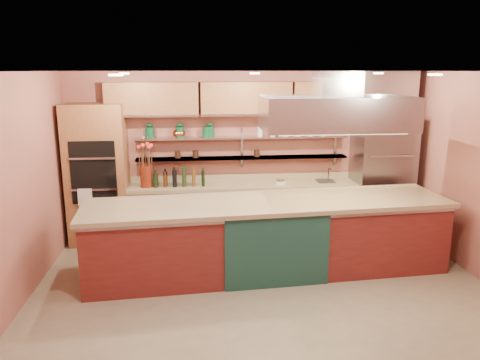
{
  "coord_description": "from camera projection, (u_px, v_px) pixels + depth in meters",
  "views": [
    {
      "loc": [
        -0.87,
        -5.47,
        2.82
      ],
      "look_at": [
        -0.23,
        1.0,
        1.28
      ],
      "focal_mm": 35.0,
      "sensor_mm": 36.0,
      "label": 1
    }
  ],
  "objects": [
    {
      "name": "floor",
      "position": [
        265.0,
        295.0,
        6.03
      ],
      "size": [
        6.0,
        5.0,
        0.02
      ],
      "primitive_type": "cube",
      "color": "gray",
      "rests_on": "ground"
    },
    {
      "name": "ceiling",
      "position": [
        268.0,
        71.0,
        5.39
      ],
      "size": [
        6.0,
        5.0,
        0.02
      ],
      "primitive_type": "cube",
      "color": "black",
      "rests_on": "wall_back"
    },
    {
      "name": "wall_back",
      "position": [
        245.0,
        153.0,
        8.13
      ],
      "size": [
        6.0,
        0.04,
        2.8
      ],
      "primitive_type": "cube",
      "color": "#A35A4D",
      "rests_on": "floor"
    },
    {
      "name": "wall_front",
      "position": [
        321.0,
        276.0,
        3.29
      ],
      "size": [
        6.0,
        0.04,
        2.8
      ],
      "primitive_type": "cube",
      "color": "#A35A4D",
      "rests_on": "floor"
    },
    {
      "name": "wall_left",
      "position": [
        11.0,
        195.0,
        5.42
      ],
      "size": [
        0.04,
        5.0,
        2.8
      ],
      "primitive_type": "cube",
      "color": "#A35A4D",
      "rests_on": "floor"
    },
    {
      "name": "oven_stack",
      "position": [
        98.0,
        174.0,
        7.64
      ],
      "size": [
        0.95,
        0.64,
        2.3
      ],
      "primitive_type": "cube",
      "color": "brown",
      "rests_on": "floor"
    },
    {
      "name": "refrigerator",
      "position": [
        382.0,
        175.0,
        8.09
      ],
      "size": [
        0.95,
        0.72,
        2.1
      ],
      "primitive_type": "cube",
      "color": "gray",
      "rests_on": "floor"
    },
    {
      "name": "back_counter",
      "position": [
        243.0,
        210.0,
        8.05
      ],
      "size": [
        3.84,
        0.64,
        0.93
      ],
      "primitive_type": "cube",
      "color": "tan",
      "rests_on": "floor"
    },
    {
      "name": "wall_shelf_lower",
      "position": [
        242.0,
        158.0,
        8.01
      ],
      "size": [
        3.6,
        0.26,
        0.03
      ],
      "primitive_type": "cube",
      "color": "#A7A9AE",
      "rests_on": "wall_back"
    },
    {
      "name": "wall_shelf_upper",
      "position": [
        242.0,
        137.0,
        7.93
      ],
      "size": [
        3.6,
        0.26,
        0.03
      ],
      "primitive_type": "cube",
      "color": "#A7A9AE",
      "rests_on": "wall_back"
    },
    {
      "name": "upper_cabinets",
      "position": [
        246.0,
        99.0,
        7.74
      ],
      "size": [
        4.6,
        0.36,
        0.55
      ],
      "primitive_type": "cube",
      "color": "brown",
      "rests_on": "wall_back"
    },
    {
      "name": "range_hood",
      "position": [
        336.0,
        113.0,
        6.3
      ],
      "size": [
        2.0,
        1.0,
        0.45
      ],
      "primitive_type": "cube",
      "color": "#A7A9AE",
      "rests_on": "ceiling"
    },
    {
      "name": "ceiling_downlights",
      "position": [
        265.0,
        74.0,
        5.59
      ],
      "size": [
        4.0,
        2.8,
        0.02
      ],
      "primitive_type": "cube",
      "color": "#FFE5A5",
      "rests_on": "ceiling"
    },
    {
      "name": "island",
      "position": [
        268.0,
        236.0,
        6.61
      ],
      "size": [
        5.06,
        1.46,
        1.04
      ],
      "primitive_type": "cube",
      "rotation": [
        0.0,
        0.0,
        0.07
      ],
      "color": "maroon",
      "rests_on": "floor"
    },
    {
      "name": "flower_vase",
      "position": [
        146.0,
        176.0,
        7.7
      ],
      "size": [
        0.22,
        0.22,
        0.35
      ],
      "primitive_type": "cylinder",
      "rotation": [
        0.0,
        0.0,
        -0.13
      ],
      "color": "#621D0E",
      "rests_on": "back_counter"
    },
    {
      "name": "oil_bottle_cluster",
      "position": [
        179.0,
        178.0,
        7.76
      ],
      "size": [
        0.94,
        0.48,
        0.29
      ],
      "primitive_type": "cube",
      "rotation": [
        0.0,
        0.0,
        0.25
      ],
      "color": "black",
      "rests_on": "back_counter"
    },
    {
      "name": "kitchen_scale",
      "position": [
        280.0,
        181.0,
        7.95
      ],
      "size": [
        0.17,
        0.14,
        0.08
      ],
      "primitive_type": "cube",
      "rotation": [
        0.0,
        0.0,
        0.17
      ],
      "color": "silver",
      "rests_on": "back_counter"
    },
    {
      "name": "bar_faucet",
      "position": [
        328.0,
        175.0,
        8.11
      ],
      "size": [
        0.03,
        0.03,
        0.23
      ],
      "primitive_type": "cylinder",
      "rotation": [
        0.0,
        0.0,
        0.11
      ],
      "color": "silver",
      "rests_on": "back_counter"
    },
    {
      "name": "copper_kettle",
      "position": [
        178.0,
        133.0,
        7.81
      ],
      "size": [
        0.21,
        0.21,
        0.13
      ],
      "primitive_type": "ellipsoid",
      "rotation": [
        0.0,
        0.0,
        -0.28
      ],
      "color": "#B55429",
      "rests_on": "wall_shelf_upper"
    },
    {
      "name": "green_canister",
      "position": [
        207.0,
        132.0,
        7.85
      ],
      "size": [
        0.17,
        0.17,
        0.17
      ],
      "primitive_type": "cylinder",
      "rotation": [
        0.0,
        0.0,
        0.24
      ],
      "color": "#0E4224",
      "rests_on": "wall_shelf_upper"
    }
  ]
}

